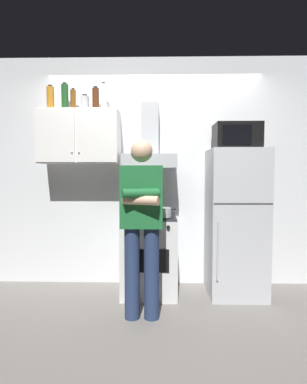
{
  "coord_description": "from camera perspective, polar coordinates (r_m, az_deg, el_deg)",
  "views": [
    {
      "loc": [
        0.06,
        -3.07,
        1.35
      ],
      "look_at": [
        0.0,
        0.0,
        1.15
      ],
      "focal_mm": 28.21,
      "sensor_mm": 36.0,
      "label": 1
    }
  ],
  "objects": [
    {
      "name": "upper_cabinet",
      "position": [
        3.58,
        -13.81,
        10.03
      ],
      "size": [
        0.9,
        0.37,
        0.6
      ],
      "color": "white"
    },
    {
      "name": "range_hood",
      "position": [
        3.45,
        -0.71,
        7.83
      ],
      "size": [
        0.6,
        0.44,
        0.75
      ],
      "color": "#B7BABF"
    },
    {
      "name": "back_wall_tiled",
      "position": [
        3.67,
        0.2,
        3.72
      ],
      "size": [
        4.8,
        0.1,
        2.7
      ],
      "primitive_type": "cube",
      "color": "white",
      "rests_on": "ground_plane"
    },
    {
      "name": "stove_oven",
      "position": [
        3.44,
        -0.76,
        -11.74
      ],
      "size": [
        0.6,
        0.62,
        0.87
      ],
      "color": "silver",
      "rests_on": "ground_plane"
    },
    {
      "name": "bottle_rum_dark",
      "position": [
        3.64,
        -10.88,
        16.83
      ],
      "size": [
        0.08,
        0.08,
        0.27
      ],
      "color": "#47230F",
      "rests_on": "upper_cabinet"
    },
    {
      "name": "bottle_liquor_amber",
      "position": [
        3.71,
        -18.92,
        16.43
      ],
      "size": [
        0.08,
        0.08,
        0.27
      ],
      "color": "#B7721E",
      "rests_on": "upper_cabinet"
    },
    {
      "name": "bottle_wine_green",
      "position": [
        3.73,
        -16.41,
        16.77
      ],
      "size": [
        0.08,
        0.08,
        0.32
      ],
      "color": "#19471E",
      "rests_on": "upper_cabinet"
    },
    {
      "name": "microwave",
      "position": [
        3.46,
        15.41,
        10.07
      ],
      "size": [
        0.48,
        0.37,
        0.28
      ],
      "color": "black",
      "rests_on": "refrigerator"
    },
    {
      "name": "cooking_pot",
      "position": [
        3.22,
        1.47,
        -3.87
      ],
      "size": [
        0.31,
        0.21,
        0.1
      ],
      "color": "#B7BABF",
      "rests_on": "stove_oven"
    },
    {
      "name": "bottle_vodka_clear",
      "position": [
        3.62,
        -9.41,
        17.27
      ],
      "size": [
        0.07,
        0.07,
        0.32
      ],
      "color": "silver",
      "rests_on": "upper_cabinet"
    },
    {
      "name": "refrigerator",
      "position": [
        3.46,
        15.23,
        -5.55
      ],
      "size": [
        0.6,
        0.62,
        1.6
      ],
      "color": "silver",
      "rests_on": "ground_plane"
    },
    {
      "name": "bottle_canister_steel",
      "position": [
        3.66,
        -12.85,
        16.02
      ],
      "size": [
        0.1,
        0.1,
        0.18
      ],
      "color": "#B2B5BA",
      "rests_on": "upper_cabinet"
    },
    {
      "name": "ground_plane",
      "position": [
        3.35,
        0.0,
        -20.05
      ],
      "size": [
        7.0,
        7.0,
        0.0
      ],
      "primitive_type": "plane",
      "color": "slate"
    },
    {
      "name": "person_standing",
      "position": [
        2.75,
        -2.25,
        -5.66
      ],
      "size": [
        0.38,
        0.33,
        1.64
      ],
      "color": "navy",
      "rests_on": "ground_plane"
    },
    {
      "name": "bottle_beer_brown",
      "position": [
        3.71,
        -14.94,
        16.39
      ],
      "size": [
        0.06,
        0.06,
        0.26
      ],
      "color": "brown",
      "rests_on": "upper_cabinet"
    }
  ]
}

